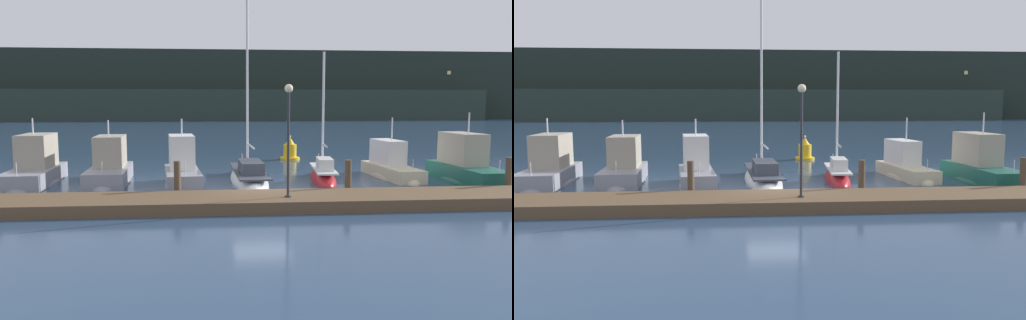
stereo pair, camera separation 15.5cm
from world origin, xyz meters
TOP-DOWN VIEW (x-y plane):
  - ground_plane at (0.00, 0.00)m, footprint 400.00×400.00m
  - dock at (0.00, -2.29)m, footprint 31.59×2.80m
  - mooring_pile_1 at (-3.60, -0.64)m, footprint 0.28×0.28m
  - mooring_pile_2 at (3.60, -0.64)m, footprint 0.28×0.28m
  - mooring_pile_3 at (10.80, -0.64)m, footprint 0.28×0.28m
  - motorboat_berth_1 at (-10.94, 4.25)m, footprint 2.39×6.21m
  - motorboat_berth_2 at (-7.32, 4.30)m, footprint 2.42×5.83m
  - motorboat_berth_3 at (-3.59, 2.74)m, footprint 2.27×5.31m
  - sailboat_berth_4 at (-0.30, 3.89)m, footprint 2.04×7.80m
  - sailboat_berth_5 at (3.57, 3.95)m, footprint 1.82×5.45m
  - motorboat_berth_6 at (7.44, 4.66)m, footprint 2.10×5.64m
  - motorboat_berth_7 at (10.74, 2.86)m, footprint 2.19×6.27m
  - channel_buoy at (3.32, 13.37)m, footprint 1.38×1.38m
  - dock_lamppost at (0.70, -2.68)m, footprint 0.32×0.32m
  - hillside_backdrop at (-2.00, 96.63)m, footprint 240.00×23.00m

SIDE VIEW (x-z plane):
  - ground_plane at x=0.00m, z-range 0.00..0.00m
  - sailboat_berth_4 at x=-0.30m, z-range -5.52..5.76m
  - sailboat_berth_5 at x=3.57m, z-range -3.48..3.75m
  - dock at x=0.00m, z-range 0.00..0.45m
  - motorboat_berth_6 at x=7.44m, z-range -1.58..2.24m
  - motorboat_berth_2 at x=-7.32m, z-range -1.41..2.29m
  - motorboat_berth_7 at x=10.74m, z-range -1.58..2.52m
  - motorboat_berth_3 at x=-3.59m, z-range -1.43..2.38m
  - motorboat_berth_1 at x=-10.94m, z-range -1.36..2.37m
  - channel_buoy at x=3.32m, z-range -0.25..1.46m
  - mooring_pile_2 at x=3.60m, z-range 0.00..1.60m
  - mooring_pile_1 at x=-3.60m, z-range 0.00..1.63m
  - mooring_pile_3 at x=10.80m, z-range 0.00..1.64m
  - dock_lamppost at x=0.70m, z-range 1.15..5.41m
  - hillside_backdrop at x=-2.00m, z-range -0.61..14.81m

